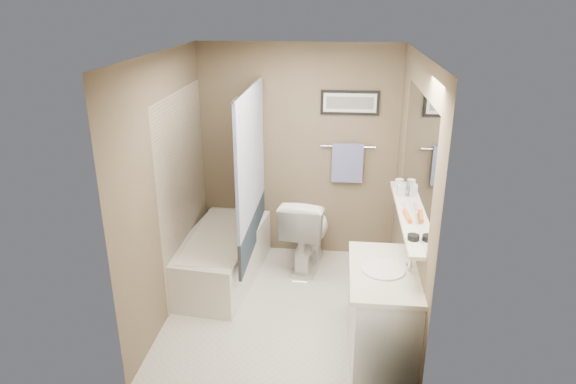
# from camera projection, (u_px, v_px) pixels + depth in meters

# --- Properties ---
(ground) EXTENTS (2.50, 2.50, 0.00)m
(ground) POSITION_uv_depth(u_px,v_px,m) (286.00, 308.00, 4.99)
(ground) COLOR silver
(ground) RESTS_ON ground
(ceiling) EXTENTS (2.20, 2.50, 0.04)m
(ceiling) POSITION_uv_depth(u_px,v_px,m) (286.00, 56.00, 4.14)
(ceiling) COLOR white
(ceiling) RESTS_ON wall_back
(wall_back) EXTENTS (2.20, 0.04, 2.40)m
(wall_back) POSITION_uv_depth(u_px,v_px,m) (298.00, 154.00, 5.70)
(wall_back) COLOR brown
(wall_back) RESTS_ON ground
(wall_front) EXTENTS (2.20, 0.04, 2.40)m
(wall_front) POSITION_uv_depth(u_px,v_px,m) (267.00, 258.00, 3.42)
(wall_front) COLOR brown
(wall_front) RESTS_ON ground
(wall_left) EXTENTS (0.04, 2.50, 2.40)m
(wall_left) POSITION_uv_depth(u_px,v_px,m) (168.00, 188.00, 4.66)
(wall_left) COLOR brown
(wall_left) RESTS_ON ground
(wall_right) EXTENTS (0.04, 2.50, 2.40)m
(wall_right) POSITION_uv_depth(u_px,v_px,m) (410.00, 197.00, 4.46)
(wall_right) COLOR brown
(wall_right) RESTS_ON ground
(tile_surround) EXTENTS (0.02, 1.55, 2.00)m
(tile_surround) POSITION_uv_depth(u_px,v_px,m) (185.00, 190.00, 5.20)
(tile_surround) COLOR tan
(tile_surround) RESTS_ON wall_left
(curtain_rod) EXTENTS (0.02, 1.55, 0.02)m
(curtain_rod) POSITION_uv_depth(u_px,v_px,m) (249.00, 87.00, 4.76)
(curtain_rod) COLOR silver
(curtain_rod) RESTS_ON wall_left
(curtain_upper) EXTENTS (0.03, 1.45, 1.28)m
(curtain_upper) POSITION_uv_depth(u_px,v_px,m) (251.00, 154.00, 4.99)
(curtain_upper) COLOR silver
(curtain_upper) RESTS_ON curtain_rod
(curtain_lower) EXTENTS (0.03, 1.45, 0.36)m
(curtain_lower) POSITION_uv_depth(u_px,v_px,m) (253.00, 230.00, 5.28)
(curtain_lower) COLOR #233041
(curtain_lower) RESTS_ON curtain_rod
(mirror) EXTENTS (0.02, 1.60, 1.00)m
(mirror) POSITION_uv_depth(u_px,v_px,m) (417.00, 156.00, 4.17)
(mirror) COLOR silver
(mirror) RESTS_ON wall_right
(shelf) EXTENTS (0.12, 1.60, 0.03)m
(shelf) POSITION_uv_depth(u_px,v_px,m) (405.00, 214.00, 4.36)
(shelf) COLOR silver
(shelf) RESTS_ON wall_right
(towel_bar) EXTENTS (0.60, 0.02, 0.02)m
(towel_bar) POSITION_uv_depth(u_px,v_px,m) (348.00, 147.00, 5.60)
(towel_bar) COLOR silver
(towel_bar) RESTS_ON wall_back
(towel) EXTENTS (0.34, 0.05, 0.44)m
(towel) POSITION_uv_depth(u_px,v_px,m) (347.00, 163.00, 5.65)
(towel) COLOR #939BD6
(towel) RESTS_ON towel_bar
(art_frame) EXTENTS (0.62, 0.02, 0.26)m
(art_frame) POSITION_uv_depth(u_px,v_px,m) (350.00, 103.00, 5.45)
(art_frame) COLOR black
(art_frame) RESTS_ON wall_back
(art_mat) EXTENTS (0.56, 0.00, 0.20)m
(art_mat) POSITION_uv_depth(u_px,v_px,m) (350.00, 103.00, 5.43)
(art_mat) COLOR white
(art_mat) RESTS_ON art_frame
(art_image) EXTENTS (0.50, 0.00, 0.13)m
(art_image) POSITION_uv_depth(u_px,v_px,m) (350.00, 103.00, 5.43)
(art_image) COLOR #595959
(art_image) RESTS_ON art_mat
(door) EXTENTS (0.80, 0.02, 2.00)m
(door) POSITION_uv_depth(u_px,v_px,m) (348.00, 290.00, 3.42)
(door) COLOR silver
(door) RESTS_ON wall_front
(door_handle) EXTENTS (0.10, 0.02, 0.02)m
(door_handle) POSITION_uv_depth(u_px,v_px,m) (300.00, 283.00, 3.50)
(door_handle) COLOR silver
(door_handle) RESTS_ON door
(bathtub) EXTENTS (0.86, 1.57, 0.50)m
(bathtub) POSITION_uv_depth(u_px,v_px,m) (221.00, 257.00, 5.44)
(bathtub) COLOR silver
(bathtub) RESTS_ON ground
(tub_rim) EXTENTS (0.56, 1.36, 0.02)m
(tub_rim) POSITION_uv_depth(u_px,v_px,m) (220.00, 236.00, 5.35)
(tub_rim) COLOR white
(tub_rim) RESTS_ON bathtub
(toilet) EXTENTS (0.59, 0.88, 0.84)m
(toilet) POSITION_uv_depth(u_px,v_px,m) (307.00, 230.00, 5.65)
(toilet) COLOR white
(toilet) RESTS_ON ground
(vanity) EXTENTS (0.53, 0.92, 0.80)m
(vanity) POSITION_uv_depth(u_px,v_px,m) (382.00, 318.00, 4.14)
(vanity) COLOR white
(vanity) RESTS_ON ground
(countertop) EXTENTS (0.54, 0.96, 0.04)m
(countertop) POSITION_uv_depth(u_px,v_px,m) (384.00, 273.00, 3.99)
(countertop) COLOR beige
(countertop) RESTS_ON vanity
(sink_basin) EXTENTS (0.34, 0.34, 0.01)m
(sink_basin) POSITION_uv_depth(u_px,v_px,m) (383.00, 269.00, 3.99)
(sink_basin) COLOR silver
(sink_basin) RESTS_ON countertop
(faucet_spout) EXTENTS (0.02, 0.02, 0.10)m
(faucet_spout) POSITION_uv_depth(u_px,v_px,m) (410.00, 266.00, 3.95)
(faucet_spout) COLOR silver
(faucet_spout) RESTS_ON countertop
(faucet_knob) EXTENTS (0.05, 0.05, 0.05)m
(faucet_knob) POSITION_uv_depth(u_px,v_px,m) (408.00, 262.00, 4.05)
(faucet_knob) COLOR silver
(faucet_knob) RESTS_ON countertop
(candle_bowl_near) EXTENTS (0.09, 0.09, 0.04)m
(candle_bowl_near) POSITION_uv_depth(u_px,v_px,m) (413.00, 237.00, 3.86)
(candle_bowl_near) COLOR black
(candle_bowl_near) RESTS_ON shelf
(hair_brush_front) EXTENTS (0.06, 0.22, 0.04)m
(hair_brush_front) POSITION_uv_depth(u_px,v_px,m) (407.00, 216.00, 4.23)
(hair_brush_front) COLOR orange
(hair_brush_front) RESTS_ON shelf
(pink_comb) EXTENTS (0.03, 0.16, 0.01)m
(pink_comb) POSITION_uv_depth(u_px,v_px,m) (404.00, 206.00, 4.48)
(pink_comb) COLOR pink
(pink_comb) RESTS_ON shelf
(glass_jar) EXTENTS (0.08, 0.08, 0.10)m
(glass_jar) POSITION_uv_depth(u_px,v_px,m) (399.00, 184.00, 4.87)
(glass_jar) COLOR silver
(glass_jar) RESTS_ON shelf
(soap_bottle) EXTENTS (0.07, 0.07, 0.16)m
(soap_bottle) POSITION_uv_depth(u_px,v_px,m) (401.00, 187.00, 4.71)
(soap_bottle) COLOR #999999
(soap_bottle) RESTS_ON shelf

